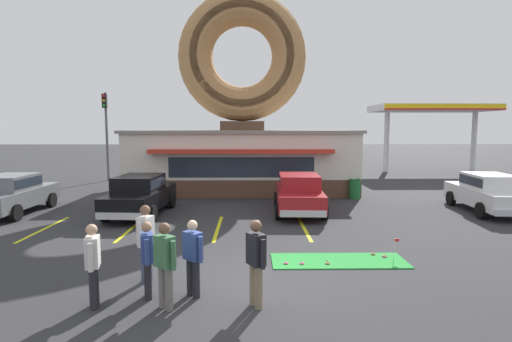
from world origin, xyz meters
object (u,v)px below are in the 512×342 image
object	(u,v)px
car_red	(299,192)
pedestrian_blue_sweater_man	(256,259)
car_grey	(12,193)
trash_bin	(355,189)
pedestrian_clipboard_woman	(93,262)
pedestrian_beanie_man	(193,255)
pedestrian_hooded_kid	(146,239)
golf_ball	(327,260)
pedestrian_leather_jacket_man	(165,261)
car_white	(488,191)
car_black	(140,193)
pedestrian_crossing_woman	(147,256)
putting_flag_pin	(396,243)
traffic_light_pole	(106,125)

from	to	relation	value
car_red	pedestrian_blue_sweater_man	xyz separation A→B (m)	(-1.90, -8.72, 0.08)
car_grey	trash_bin	distance (m)	15.21
pedestrian_clipboard_woman	pedestrian_beanie_man	size ratio (longest dim) A/B	1.02
car_grey	pedestrian_blue_sweater_man	size ratio (longest dim) A/B	2.66
pedestrian_hooded_kid	golf_ball	bearing A→B (deg)	15.75
pedestrian_hooded_kid	pedestrian_leather_jacket_man	world-z (taller)	pedestrian_hooded_kid
car_white	car_black	bearing A→B (deg)	-178.89
pedestrian_crossing_woman	trash_bin	bearing A→B (deg)	57.76
car_white	golf_ball	bearing A→B (deg)	-142.11
pedestrian_clipboard_woman	pedestrian_beanie_man	world-z (taller)	pedestrian_clipboard_woman
golf_ball	car_white	world-z (taller)	car_white
putting_flag_pin	car_black	distance (m)	10.02
car_black	pedestrian_beanie_man	size ratio (longest dim) A/B	2.90
pedestrian_hooded_kid	trash_bin	xyz separation A→B (m)	(7.54, 10.62, -0.48)
pedestrian_clipboard_woman	trash_bin	bearing A→B (deg)	55.53
pedestrian_clipboard_woman	pedestrian_crossing_woman	bearing A→B (deg)	24.30
pedestrian_clipboard_woman	pedestrian_hooded_kid	bearing A→B (deg)	63.35
car_black	pedestrian_hooded_kid	world-z (taller)	pedestrian_hooded_kid
trash_bin	car_black	bearing A→B (deg)	-159.61
car_black	pedestrian_crossing_woman	xyz separation A→B (m)	(2.31, -7.97, -0.00)
trash_bin	car_white	bearing A→B (deg)	-35.21
putting_flag_pin	traffic_light_pole	size ratio (longest dim) A/B	0.09
pedestrian_clipboard_woman	pedestrian_leather_jacket_man	bearing A→B (deg)	-3.51
car_red	pedestrian_leather_jacket_man	bearing A→B (deg)	-112.45
car_black	traffic_light_pole	world-z (taller)	traffic_light_pole
putting_flag_pin	pedestrian_hooded_kid	bearing A→B (deg)	-167.46
putting_flag_pin	trash_bin	bearing A→B (deg)	81.72
traffic_light_pole	car_white	bearing A→B (deg)	-28.20
putting_flag_pin	pedestrian_blue_sweater_man	distance (m)	4.66
pedestrian_hooded_kid	trash_bin	world-z (taller)	pedestrian_hooded_kid
pedestrian_blue_sweater_man	pedestrian_clipboard_woman	bearing A→B (deg)	179.53
pedestrian_clipboard_woman	trash_bin	xyz separation A→B (m)	(8.21, 11.95, -0.41)
car_white	pedestrian_leather_jacket_man	bearing A→B (deg)	-142.65
pedestrian_leather_jacket_man	car_grey	bearing A→B (deg)	132.68
pedestrian_beanie_man	pedestrian_hooded_kid	bearing A→B (deg)	143.52
pedestrian_clipboard_woman	pedestrian_crossing_woman	xyz separation A→B (m)	(0.93, 0.42, -0.04)
golf_ball	pedestrian_beanie_man	bearing A→B (deg)	-146.59
putting_flag_pin	pedestrian_blue_sweater_man	size ratio (longest dim) A/B	0.32
pedestrian_leather_jacket_man	pedestrian_beanie_man	bearing A→B (deg)	50.94
putting_flag_pin	car_grey	xyz separation A→B (m)	(-13.49, 5.91, 0.43)
putting_flag_pin	pedestrian_leather_jacket_man	bearing A→B (deg)	-152.85
golf_ball	trash_bin	bearing A→B (deg)	71.33
car_grey	pedestrian_hooded_kid	xyz separation A→B (m)	(7.30, -7.29, 0.10)
car_red	car_black	size ratio (longest dim) A/B	0.99
putting_flag_pin	car_red	bearing A→B (deg)	107.05
trash_bin	car_red	bearing A→B (deg)	-134.28
car_white	pedestrian_blue_sweater_man	bearing A→B (deg)	-138.24
car_grey	pedestrian_crossing_woman	distance (m)	11.16
pedestrian_blue_sweater_man	pedestrian_clipboard_woman	world-z (taller)	pedestrian_blue_sweater_man
car_red	pedestrian_crossing_woman	bearing A→B (deg)	-116.34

